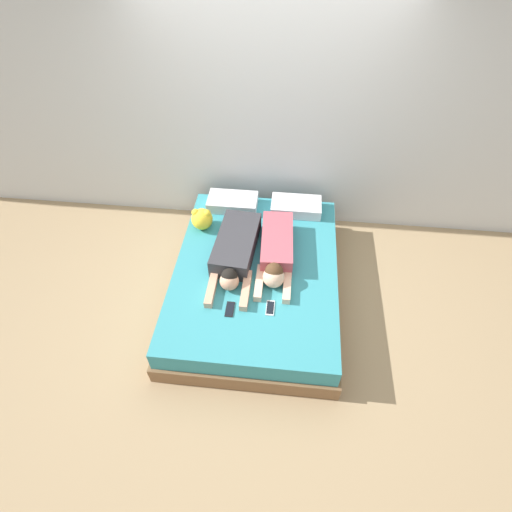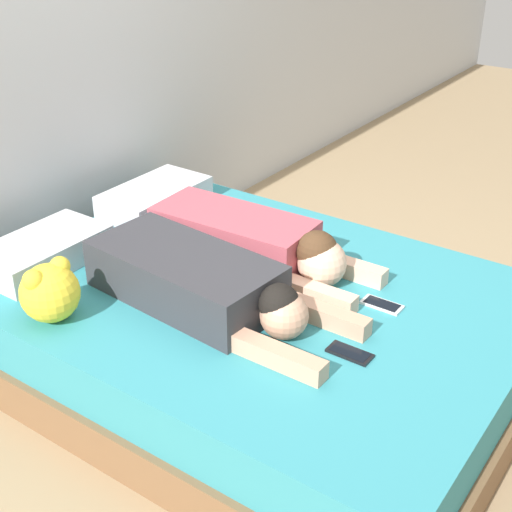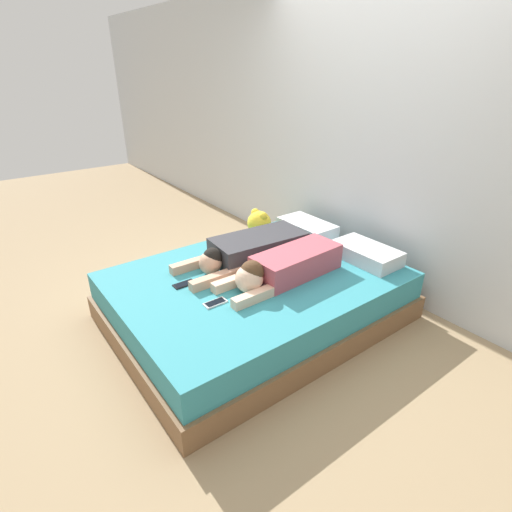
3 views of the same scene
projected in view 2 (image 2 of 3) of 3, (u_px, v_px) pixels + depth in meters
ground_plane at (256, 368)px, 3.06m from camera, size 12.00×12.00×0.00m
wall_back at (24, 25)px, 3.07m from camera, size 12.00×0.06×2.60m
bed at (256, 330)px, 2.97m from camera, size 1.62×2.15×0.40m
pillow_head_left at (44, 251)px, 3.03m from camera, size 0.54×0.31×0.12m
pillow_head_right at (155, 198)px, 3.53m from camera, size 0.54×0.31×0.12m
person_left at (203, 283)px, 2.72m from camera, size 0.42×1.12×0.20m
person_right at (258, 243)px, 3.02m from camera, size 0.33×1.02×0.23m
cell_phone_left at (350, 353)px, 2.48m from camera, size 0.07×0.16×0.01m
cell_phone_right at (382, 305)px, 2.76m from camera, size 0.07×0.16×0.01m
plush_toy at (50, 291)px, 2.62m from camera, size 0.22×0.22×0.23m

